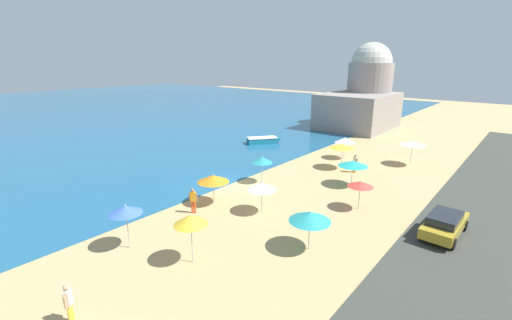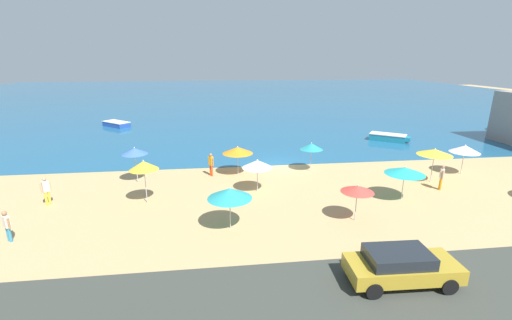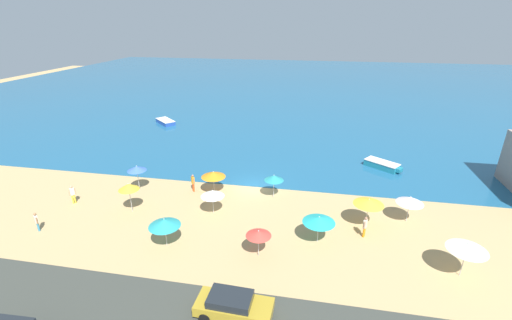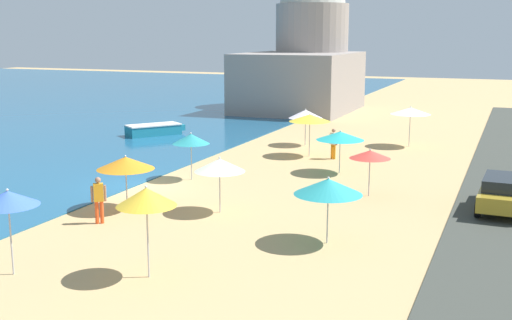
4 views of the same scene
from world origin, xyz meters
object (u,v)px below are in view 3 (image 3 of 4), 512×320
Objects in this scene: beach_umbrella_10 at (129,187)px; beach_umbrella_8 at (213,174)px; beach_umbrella_9 at (164,223)px; beach_umbrella_7 at (410,200)px; skiff_offshore at (382,165)px; beach_umbrella_5 at (319,220)px; beach_umbrella_0 at (212,193)px; beach_umbrella_1 at (137,168)px; beach_umbrella_6 at (259,233)px; beach_umbrella_3 at (369,202)px; bather_3 at (37,221)px; bather_2 at (73,193)px; beach_umbrella_4 at (274,178)px; skiff_nearshore at (165,122)px; bather_1 at (365,226)px; beach_umbrella_2 at (467,247)px; bather_0 at (193,182)px; parked_car_0 at (233,305)px.

beach_umbrella_8 is at bearing 38.12° from beach_umbrella_10.
beach_umbrella_10 is (-4.95, 3.95, 0.44)m from beach_umbrella_9.
skiff_offshore is (-0.32, 10.83, -1.56)m from beach_umbrella_7.
beach_umbrella_5 is 16.53m from skiff_offshore.
beach_umbrella_9 is at bearing -112.37° from beach_umbrella_0.
beach_umbrella_5 is (17.19, -5.27, -0.40)m from beach_umbrella_1.
beach_umbrella_6 is at bearing -30.31° from beach_umbrella_1.
bather_3 is (-25.44, -5.33, -1.32)m from beach_umbrella_3.
beach_umbrella_0 reaches higher than bather_2.
beach_umbrella_0 is 16.12m from beach_umbrella_7.
beach_umbrella_9 is at bearing -127.69° from beach_umbrella_4.
beach_umbrella_6 is 35.62m from skiff_nearshore.
beach_umbrella_10 is 1.59× the size of bather_1.
beach_umbrella_2 is 15.71m from beach_umbrella_4.
beach_umbrella_8 reaches higher than beach_umbrella_6.
beach_umbrella_3 reaches higher than beach_umbrella_6.
beach_umbrella_2 is at bearing -20.78° from bather_0.
beach_umbrella_9 is at bearing -65.62° from skiff_nearshore.
beach_umbrella_2 is at bearing -15.43° from beach_umbrella_1.
beach_umbrella_3 is at bearing 2.13° from bather_2.
beach_umbrella_9 is at bearing -83.19° from bather_0.
beach_umbrella_1 is 18.34m from parked_car_0.
beach_umbrella_8 is (-9.90, 6.13, -0.00)m from beach_umbrella_5.
beach_umbrella_1 is 1.24× the size of beach_umbrella_6.
beach_umbrella_9 reaches higher than parked_car_0.
beach_umbrella_4 is at bearing 38.62° from beach_umbrella_0.
beach_umbrella_2 is 44.26m from skiff_nearshore.
skiff_nearshore is (-14.34, 20.78, -1.54)m from beach_umbrella_8.
skiff_offshore is at bearing 91.71° from beach_umbrella_7.
beach_umbrella_1 is at bearing 164.57° from beach_umbrella_2.
beach_umbrella_7 reaches higher than beach_umbrella_9.
bather_2 is 25.19m from skiff_nearshore.
parked_car_0 is at bearing -131.02° from bather_1.
beach_umbrella_6 is 8.45m from bather_1.
bather_2 is 4.38m from bather_3.
bather_2 is at bearing 91.46° from bather_3.
skiff_offshore is at bearing 30.76° from beach_umbrella_10.
beach_umbrella_7 is at bearing -35.93° from skiff_nearshore.
beach_umbrella_7 is (-2.03, 6.16, -0.25)m from beach_umbrella_2.
beach_umbrella_4 is (-13.37, 8.26, -0.24)m from beach_umbrella_2.
beach_umbrella_3 is at bearing -158.34° from beach_umbrella_7.
beach_umbrella_4 is 1.34× the size of bather_1.
beach_umbrella_1 reaches higher than beach_umbrella_8.
beach_umbrella_3 is 1.56× the size of bather_3.
bather_2 is 0.44× the size of skiff_nearshore.
beach_umbrella_1 reaches higher than beach_umbrella_3.
beach_umbrella_5 is at bearing -149.97° from beach_umbrella_7.
beach_umbrella_1 is at bearing 133.91° from parked_car_0.
skiff_nearshore is at bearing 119.54° from parked_car_0.
beach_umbrella_3 is 8.66m from beach_umbrella_4.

